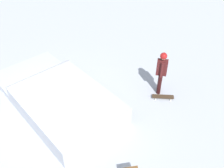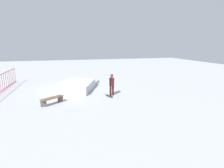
# 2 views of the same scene
# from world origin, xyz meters

# --- Properties ---
(ground_plane) EXTENTS (60.00, 60.00, 0.00)m
(ground_plane) POSITION_xyz_m (0.00, 0.00, 0.00)
(ground_plane) COLOR #B2B7C1
(skate_ramp) EXTENTS (5.97, 4.36, 0.74)m
(skate_ramp) POSITION_xyz_m (-0.01, -0.66, 0.32)
(skate_ramp) COLOR silver
(skate_ramp) RESTS_ON ground
(skater) EXTENTS (0.42, 0.43, 1.73)m
(skater) POSITION_xyz_m (-2.85, -3.05, 1.01)
(skater) COLOR black
(skater) RESTS_ON ground
(skateboard) EXTENTS (0.81, 0.50, 0.09)m
(skateboard) POSITION_xyz_m (-3.13, -2.75, 0.08)
(skateboard) COLOR #3F2D1E
(skateboard) RESTS_ON ground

